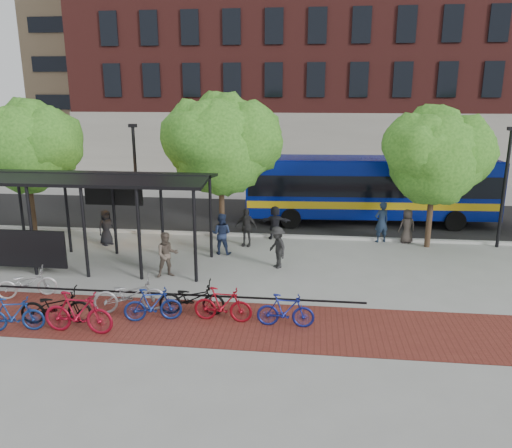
# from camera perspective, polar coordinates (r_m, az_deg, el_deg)

# --- Properties ---
(ground) EXTENTS (160.00, 160.00, 0.00)m
(ground) POSITION_cam_1_polar(r_m,az_deg,el_deg) (19.22, 3.22, -4.93)
(ground) COLOR #9E9E99
(ground) RESTS_ON ground
(asphalt_street) EXTENTS (160.00, 8.00, 0.01)m
(asphalt_street) POSITION_cam_1_polar(r_m,az_deg,el_deg) (26.87, 4.26, 0.86)
(asphalt_street) COLOR black
(asphalt_street) RESTS_ON ground
(curb) EXTENTS (160.00, 0.25, 0.12)m
(curb) POSITION_cam_1_polar(r_m,az_deg,el_deg) (23.00, 3.83, -1.42)
(curb) COLOR #B7B7B2
(curb) RESTS_ON ground
(brick_strip) EXTENTS (24.00, 3.00, 0.01)m
(brick_strip) POSITION_cam_1_polar(r_m,az_deg,el_deg) (14.90, -5.83, -11.11)
(brick_strip) COLOR maroon
(brick_strip) RESTS_ON ground
(bike_rack_rail) EXTENTS (12.00, 0.05, 0.95)m
(bike_rack_rail) POSITION_cam_1_polar(r_m,az_deg,el_deg) (15.99, -9.76, -9.37)
(bike_rack_rail) COLOR black
(bike_rack_rail) RESTS_ON ground
(building_brick) EXTENTS (55.00, 14.00, 20.00)m
(building_brick) POSITION_cam_1_polar(r_m,az_deg,el_deg) (45.09, 19.12, 18.60)
(building_brick) COLOR #5D2320
(building_brick) RESTS_ON ground
(building_tower) EXTENTS (22.00, 22.00, 30.00)m
(building_tower) POSITION_cam_1_polar(r_m,az_deg,el_deg) (61.08, -10.45, 22.70)
(building_tower) COLOR #7A664C
(building_tower) RESTS_ON ground
(bus_shelter) EXTENTS (10.60, 3.07, 3.60)m
(bus_shelter) POSITION_cam_1_polar(r_m,az_deg,el_deg) (20.12, -20.59, 3.89)
(bus_shelter) COLOR black
(bus_shelter) RESTS_ON ground
(tree_a) EXTENTS (4.90, 4.00, 6.18)m
(tree_a) POSITION_cam_1_polar(r_m,az_deg,el_deg) (25.10, -24.69, 8.38)
(tree_a) COLOR #382619
(tree_a) RESTS_ON ground
(tree_b) EXTENTS (5.15, 4.20, 6.47)m
(tree_b) POSITION_cam_1_polar(r_m,az_deg,el_deg) (21.85, -3.79, 9.49)
(tree_b) COLOR #382619
(tree_b) RESTS_ON ground
(tree_c) EXTENTS (4.66, 3.80, 5.92)m
(tree_c) POSITION_cam_1_polar(r_m,az_deg,el_deg) (22.13, 20.01, 7.64)
(tree_c) COLOR #382619
(tree_c) RESTS_ON ground
(lamp_post_left) EXTENTS (0.35, 0.20, 5.12)m
(lamp_post_left) POSITION_cam_1_polar(r_m,az_deg,el_deg) (23.39, -13.57, 5.23)
(lamp_post_left) COLOR black
(lamp_post_left) RESTS_ON ground
(lamp_post_right) EXTENTS (0.35, 0.20, 5.12)m
(lamp_post_right) POSITION_cam_1_polar(r_m,az_deg,el_deg) (23.39, 26.56, 4.07)
(lamp_post_right) COLOR black
(lamp_post_right) RESTS_ON ground
(bus) EXTENTS (12.44, 3.45, 3.32)m
(bus) POSITION_cam_1_polar(r_m,az_deg,el_deg) (25.80, 12.84, 4.26)
(bus) COLOR navy
(bus) RESTS_ON ground
(bike_2) EXTENTS (1.96, 1.34, 0.98)m
(bike_2) POSITION_cam_1_polar(r_m,az_deg,el_deg) (17.96, -24.73, -6.13)
(bike_2) COLOR #B7B7BA
(bike_2) RESTS_ON ground
(bike_3) EXTENTS (1.73, 0.80, 1.00)m
(bike_3) POSITION_cam_1_polar(r_m,az_deg,el_deg) (15.65, -25.95, -9.29)
(bike_3) COLOR navy
(bike_3) RESTS_ON ground
(bike_4) EXTENTS (2.09, 1.04, 1.05)m
(bike_4) POSITION_cam_1_polar(r_m,az_deg,el_deg) (15.67, -21.90, -8.71)
(bike_4) COLOR black
(bike_4) RESTS_ON ground
(bike_5) EXTENTS (2.05, 0.66, 1.21)m
(bike_5) POSITION_cam_1_polar(r_m,az_deg,el_deg) (14.83, -19.67, -9.52)
(bike_5) COLOR maroon
(bike_5) RESTS_ON ground
(bike_6) EXTENTS (2.27, 1.33, 1.13)m
(bike_6) POSITION_cam_1_polar(r_m,az_deg,el_deg) (15.73, -14.25, -7.82)
(bike_6) COLOR gray
(bike_6) RESTS_ON ground
(bike_7) EXTENTS (1.75, 0.88, 1.01)m
(bike_7) POSITION_cam_1_polar(r_m,az_deg,el_deg) (15.02, -11.71, -9.01)
(bike_7) COLOR navy
(bike_7) RESTS_ON ground
(bike_8) EXTENTS (2.03, 0.82, 1.04)m
(bike_8) POSITION_cam_1_polar(r_m,az_deg,el_deg) (15.23, -7.37, -8.41)
(bike_8) COLOR black
(bike_8) RESTS_ON ground
(bike_9) EXTENTS (1.77, 0.60, 1.04)m
(bike_9) POSITION_cam_1_polar(r_m,az_deg,el_deg) (14.72, -3.80, -9.17)
(bike_9) COLOR maroon
(bike_9) RESTS_ON ground
(bike_11) EXTENTS (1.66, 0.49, 0.99)m
(bike_11) POSITION_cam_1_polar(r_m,az_deg,el_deg) (14.40, 3.40, -9.85)
(bike_11) COLOR navy
(bike_11) RESTS_ON ground
(pedestrian_0) EXTENTS (0.85, 0.91, 1.57)m
(pedestrian_0) POSITION_cam_1_polar(r_m,az_deg,el_deg) (22.69, -16.75, -0.37)
(pedestrian_0) COLOR black
(pedestrian_0) RESTS_ON ground
(pedestrian_2) EXTENTS (0.89, 0.72, 1.71)m
(pedestrian_2) POSITION_cam_1_polar(r_m,az_deg,el_deg) (20.53, -3.97, -1.12)
(pedestrian_2) COLOR #212D4E
(pedestrian_2) RESTS_ON ground
(pedestrian_4) EXTENTS (1.05, 0.61, 1.67)m
(pedestrian_4) POSITION_cam_1_polar(r_m,az_deg,el_deg) (21.54, -1.14, -0.37)
(pedestrian_4) COLOR #292929
(pedestrian_4) RESTS_ON ground
(pedestrian_5) EXTENTS (1.45, 0.55, 1.53)m
(pedestrian_5) POSITION_cam_1_polar(r_m,az_deg,el_deg) (22.60, 2.17, 0.17)
(pedestrian_5) COLOR black
(pedestrian_5) RESTS_ON ground
(pedestrian_6) EXTENTS (0.85, 0.68, 1.52)m
(pedestrian_6) POSITION_cam_1_polar(r_m,az_deg,el_deg) (22.98, 16.88, -0.24)
(pedestrian_6) COLOR #38312D
(pedestrian_6) RESTS_ON ground
(pedestrian_7) EXTENTS (0.79, 0.67, 1.83)m
(pedestrian_7) POSITION_cam_1_polar(r_m,az_deg,el_deg) (22.77, 14.15, 0.22)
(pedestrian_7) COLOR #1A283D
(pedestrian_7) RESTS_ON ground
(pedestrian_8) EXTENTS (1.00, 0.92, 1.67)m
(pedestrian_8) POSITION_cam_1_polar(r_m,az_deg,el_deg) (18.24, -10.12, -3.48)
(pedestrian_8) COLOR brown
(pedestrian_8) RESTS_ON ground
(pedestrian_9) EXTENTS (1.05, 1.20, 1.61)m
(pedestrian_9) POSITION_cam_1_polar(r_m,az_deg,el_deg) (18.91, 2.45, -2.68)
(pedestrian_9) COLOR black
(pedestrian_9) RESTS_ON ground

